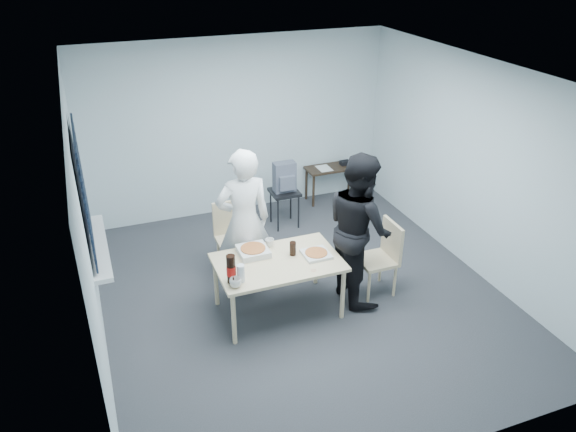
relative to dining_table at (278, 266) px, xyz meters
name	(u,v)px	position (x,y,z in m)	size (l,w,h in m)	color
room	(86,200)	(-1.83, 0.60, 0.84)	(5.00, 5.00, 5.00)	#2D2E32
dining_table	(278,266)	(0.00, 0.00, 0.00)	(1.36, 0.86, 0.66)	beige
chair_far	(232,232)	(-0.22, 1.07, -0.09)	(0.42, 0.42, 0.89)	beige
chair_right	(383,253)	(1.29, -0.04, -0.09)	(0.42, 0.42, 0.89)	beige
person_white	(244,222)	(-0.20, 0.59, 0.29)	(0.65, 0.42, 1.77)	white
person_black	(359,228)	(0.97, 0.00, 0.29)	(0.86, 0.47, 1.77)	black
side_table	(332,172)	(1.81, 2.48, -0.12)	(0.83, 0.37, 0.56)	#38271C
stool	(284,198)	(0.79, 1.92, -0.16)	(0.39, 0.39, 0.55)	black
backpack	(285,178)	(0.79, 1.91, 0.16)	(0.31, 0.23, 0.43)	slate
pizza_box_a	(253,251)	(-0.21, 0.23, 0.10)	(0.33, 0.33, 0.08)	silver
pizza_box_b	(316,254)	(0.43, -0.04, 0.08)	(0.29, 0.29, 0.04)	silver
mug_a	(236,283)	(-0.56, -0.31, 0.11)	(0.12, 0.12, 0.10)	silver
mug_b	(270,243)	(0.02, 0.33, 0.11)	(0.10, 0.10, 0.09)	silver
cola_glass	(293,249)	(0.20, 0.06, 0.14)	(0.07, 0.07, 0.16)	black
soda_bottle	(231,269)	(-0.58, -0.21, 0.21)	(0.10, 0.10, 0.31)	black
plastic_cups	(241,273)	(-0.49, -0.24, 0.16)	(0.08, 0.08, 0.19)	silver
rubber_band	(314,270)	(0.29, -0.31, 0.06)	(0.05, 0.05, 0.00)	red
papers	(324,168)	(1.66, 2.46, -0.04)	(0.20, 0.27, 0.00)	white
black_box	(345,163)	(2.03, 2.49, -0.01)	(0.15, 0.11, 0.06)	black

